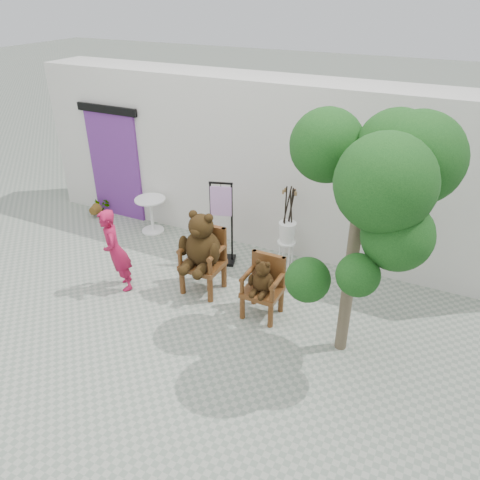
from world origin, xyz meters
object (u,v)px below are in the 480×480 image
Objects in this scene: chair_small at (263,282)px; person at (116,251)px; chair_big at (202,248)px; stool_bucket at (287,232)px; cafe_table at (151,211)px; tree at (382,178)px; display_stand at (222,232)px.

person is at bearing -170.25° from chair_small.
chair_big is 1.47× the size of chair_small.
person is 0.96× the size of stool_bucket.
stool_bucket reaches higher than cafe_table.
chair_small is at bearing 174.35° from tree.
tree is (1.45, -0.14, 1.92)m from chair_small.
tree is (3.80, 0.26, 1.79)m from person.
tree is (4.49, -1.61, 2.04)m from cafe_table.
person is 1.98× the size of cafe_table.
stool_bucket is at bearing 97.75° from chair_small.
stool_bucket is at bearing 0.08° from cafe_table.
cafe_table is at bearing 145.87° from chair_big.
display_stand reaches higher than person.
person is (-1.24, -0.56, -0.08)m from chair_big.
tree reaches higher than chair_big.
person is 1.83m from display_stand.
person is 0.92× the size of display_stand.
stool_bucket is (2.15, 1.88, -0.05)m from person.
display_stand reaches higher than cafe_table.
chair_big is 1.14m from chair_small.
chair_big is 2.36m from cafe_table.
cafe_table is at bearing 156.59° from person.
chair_big is 3.09m from tree.
tree reaches higher than person.
chair_big is at bearing -124.63° from stool_bucket.
person is 2.01m from cafe_table.
stool_bucket is at bearing 87.39° from person.
stool_bucket is at bearing 135.59° from tree.
display_stand is at bearing 156.09° from tree.
chair_big is 1.97× the size of cafe_table.
person reaches higher than chair_small.
stool_bucket is at bearing 55.37° from chair_big.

